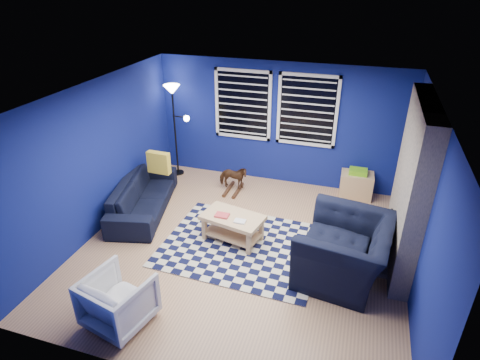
# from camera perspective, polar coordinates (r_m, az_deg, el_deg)

# --- Properties ---
(floor) EXTENTS (5.00, 5.00, 0.00)m
(floor) POSITION_cam_1_polar(r_m,az_deg,el_deg) (6.61, 0.30, -9.54)
(floor) COLOR tan
(floor) RESTS_ON ground
(ceiling) EXTENTS (5.00, 5.00, 0.00)m
(ceiling) POSITION_cam_1_polar(r_m,az_deg,el_deg) (5.47, 0.37, 11.82)
(ceiling) COLOR white
(ceiling) RESTS_ON wall_back
(wall_back) EXTENTS (5.00, 0.00, 5.00)m
(wall_back) POSITION_cam_1_polar(r_m,az_deg,el_deg) (8.17, 5.55, 7.86)
(wall_back) COLOR navy
(wall_back) RESTS_ON floor
(wall_left) EXTENTS (0.00, 5.00, 5.00)m
(wall_left) POSITION_cam_1_polar(r_m,az_deg,el_deg) (7.02, -19.60, 2.94)
(wall_left) COLOR navy
(wall_left) RESTS_ON floor
(wall_right) EXTENTS (0.00, 5.00, 5.00)m
(wall_right) POSITION_cam_1_polar(r_m,az_deg,el_deg) (5.81, 24.65, -3.29)
(wall_right) COLOR navy
(wall_right) RESTS_ON floor
(fireplace) EXTENTS (0.65, 2.00, 2.50)m
(fireplace) POSITION_cam_1_polar(r_m,az_deg,el_deg) (6.25, 22.92, -1.29)
(fireplace) COLOR gray
(fireplace) RESTS_ON floor
(window_left) EXTENTS (1.17, 0.06, 1.42)m
(window_left) POSITION_cam_1_polar(r_m,az_deg,el_deg) (8.20, 0.40, 10.64)
(window_left) COLOR black
(window_left) RESTS_ON wall_back
(window_right) EXTENTS (1.17, 0.06, 1.42)m
(window_right) POSITION_cam_1_polar(r_m,az_deg,el_deg) (7.93, 9.54, 9.68)
(window_right) COLOR black
(window_right) RESTS_ON wall_back
(tv) EXTENTS (0.07, 1.00, 0.58)m
(tv) POSITION_cam_1_polar(r_m,az_deg,el_deg) (7.55, 23.24, 5.25)
(tv) COLOR black
(tv) RESTS_ON wall_right
(rug) EXTENTS (2.57, 2.09, 0.02)m
(rug) POSITION_cam_1_polar(r_m,az_deg,el_deg) (6.63, 0.26, -9.29)
(rug) COLOR black
(rug) RESTS_ON floor
(sofa) EXTENTS (2.22, 1.29, 0.61)m
(sofa) POSITION_cam_1_polar(r_m,az_deg,el_deg) (7.61, -13.60, -2.23)
(sofa) COLOR black
(sofa) RESTS_ON floor
(armchair_big) EXTENTS (1.53, 1.38, 0.90)m
(armchair_big) POSITION_cam_1_polar(r_m,az_deg,el_deg) (6.00, 14.60, -9.63)
(armchair_big) COLOR black
(armchair_big) RESTS_ON floor
(armchair_bent) EXTENTS (0.90, 0.91, 0.70)m
(armchair_bent) POSITION_cam_1_polar(r_m,az_deg,el_deg) (5.42, -16.89, -16.04)
(armchair_bent) COLOR gray
(armchair_bent) RESTS_ON floor
(rocking_horse) EXTENTS (0.32, 0.61, 0.50)m
(rocking_horse) POSITION_cam_1_polar(r_m,az_deg,el_deg) (8.03, -1.00, 0.38)
(rocking_horse) COLOR #422615
(rocking_horse) RESTS_ON floor
(coffee_table) EXTENTS (1.08, 0.75, 0.49)m
(coffee_table) POSITION_cam_1_polar(r_m,az_deg,el_deg) (6.58, -1.06, -6.10)
(coffee_table) COLOR tan
(coffee_table) RESTS_ON rug
(cabinet) EXTENTS (0.63, 0.44, 0.60)m
(cabinet) POSITION_cam_1_polar(r_m,az_deg,el_deg) (8.18, 16.19, -0.66)
(cabinet) COLOR tan
(cabinet) RESTS_ON floor
(floor_lamp) EXTENTS (0.54, 0.33, 1.97)m
(floor_lamp) POSITION_cam_1_polar(r_m,az_deg,el_deg) (8.41, -9.41, 10.82)
(floor_lamp) COLOR black
(floor_lamp) RESTS_ON floor
(throw_pillow) EXTENTS (0.44, 0.15, 0.41)m
(throw_pillow) POSITION_cam_1_polar(r_m,az_deg,el_deg) (7.63, -11.48, 2.43)
(throw_pillow) COLOR gold
(throw_pillow) RESTS_ON sofa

